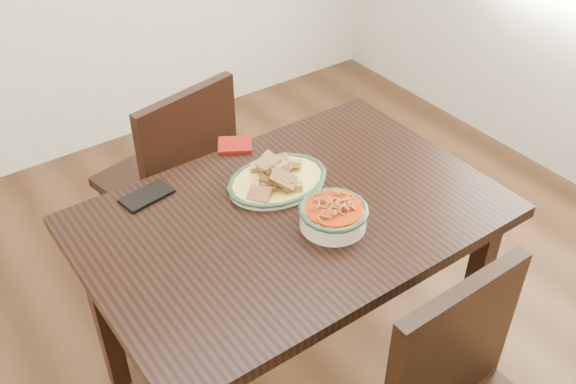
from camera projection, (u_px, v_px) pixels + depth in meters
floor at (296, 344)px, 2.43m from camera, size 3.50×3.50×0.00m
dining_table at (292, 237)px, 1.94m from camera, size 1.21×0.80×0.75m
chair_far at (176, 174)px, 2.45m from camera, size 0.50×0.50×0.89m
fish_plate at (277, 172)px, 1.96m from camera, size 0.32×0.25×0.11m
noodle_bowl at (333, 213)px, 1.81m from camera, size 0.20×0.20×0.08m
smartphone at (147, 196)px, 1.93m from camera, size 0.16×0.10×0.01m
napkin at (235, 145)px, 2.15m from camera, size 0.14×0.14×0.01m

